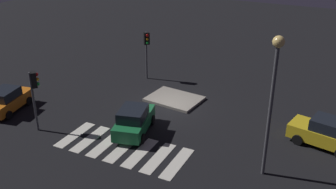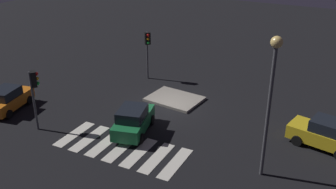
% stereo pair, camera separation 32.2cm
% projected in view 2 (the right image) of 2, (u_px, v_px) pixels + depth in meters
% --- Properties ---
extents(ground_plane, '(80.00, 80.00, 0.00)m').
position_uv_depth(ground_plane, '(168.00, 107.00, 27.12)').
color(ground_plane, black).
extents(traffic_island, '(4.02, 3.19, 0.18)m').
position_uv_depth(traffic_island, '(175.00, 99.00, 28.20)').
color(traffic_island, gray).
rests_on(traffic_island, ground).
extents(car_yellow, '(4.19, 2.48, 1.73)m').
position_uv_depth(car_yellow, '(325.00, 134.00, 22.11)').
color(car_yellow, gold).
rests_on(car_yellow, ground).
extents(car_orange, '(2.28, 3.93, 1.63)m').
position_uv_depth(car_orange, '(8.00, 99.00, 26.49)').
color(car_orange, orange).
rests_on(car_orange, ground).
extents(car_green, '(2.54, 4.16, 1.71)m').
position_uv_depth(car_green, '(133.00, 120.00, 23.65)').
color(car_green, '#196B38').
rests_on(car_green, ground).
extents(traffic_light_west, '(0.54, 0.54, 3.94)m').
position_uv_depth(traffic_light_west, '(148.00, 44.00, 30.74)').
color(traffic_light_west, '#47474C').
rests_on(traffic_light_west, ground).
extents(traffic_light_south, '(0.54, 0.53, 3.85)m').
position_uv_depth(traffic_light_south, '(34.00, 86.00, 23.18)').
color(traffic_light_south, '#47474C').
rests_on(traffic_light_south, ground).
extents(street_lamp, '(0.56, 0.56, 7.36)m').
position_uv_depth(street_lamp, '(272.00, 84.00, 17.96)').
color(street_lamp, '#47474C').
rests_on(street_lamp, ground).
extents(crosswalk_near, '(7.60, 3.20, 0.02)m').
position_uv_depth(crosswalk_near, '(122.00, 148.00, 22.33)').
color(crosswalk_near, silver).
rests_on(crosswalk_near, ground).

